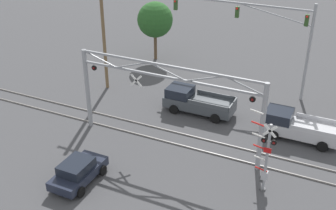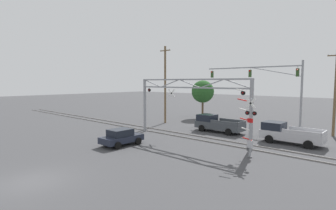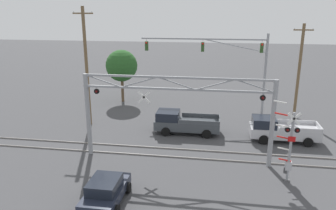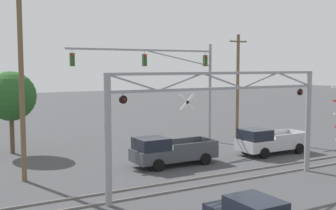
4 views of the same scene
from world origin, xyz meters
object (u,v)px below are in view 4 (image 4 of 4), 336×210
utility_pole_right (238,85)px  background_tree_beyond_span (11,96)px  traffic_signal_span (179,74)px  pickup_truck_lead (170,151)px  utility_pole_left (21,82)px  pickup_truck_following (269,141)px  crossing_gantry (222,113)px

utility_pole_right → background_tree_beyond_span: (-18.53, 2.75, -0.51)m
traffic_signal_span → pickup_truck_lead: size_ratio=2.22×
utility_pole_left → utility_pole_right: size_ratio=1.17×
traffic_signal_span → utility_pole_right: size_ratio=1.36×
pickup_truck_following → pickup_truck_lead: bearing=176.2°
traffic_signal_span → pickup_truck_lead: (-4.21, -5.85, -4.76)m
utility_pole_left → utility_pole_right: 20.02m
utility_pole_right → traffic_signal_span: bearing=-177.4°
utility_pole_right → background_tree_beyond_span: 18.74m
traffic_signal_span → pickup_truck_following: 8.80m
traffic_signal_span → utility_pole_right: utility_pole_right is taller
crossing_gantry → utility_pole_right: 15.54m
pickup_truck_following → utility_pole_left: size_ratio=0.51×
pickup_truck_following → utility_pole_right: bearing=69.4°
pickup_truck_lead → pickup_truck_following: same height
crossing_gantry → utility_pole_left: utility_pole_left is taller
background_tree_beyond_span → pickup_truck_lead: bearing=-47.8°
traffic_signal_span → utility_pole_right: bearing=2.6°
pickup_truck_following → utility_pole_left: (-16.78, 1.34, 4.52)m
utility_pole_right → crossing_gantry: bearing=-132.1°
pickup_truck_lead → utility_pole_right: size_ratio=0.61×
crossing_gantry → pickup_truck_following: 9.73m
crossing_gantry → traffic_signal_span: size_ratio=1.06×
pickup_truck_lead → utility_pole_left: 9.95m
pickup_truck_lead → background_tree_beyond_span: 12.44m
crossing_gantry → pickup_truck_lead: 6.14m
pickup_truck_following → background_tree_beyond_span: background_tree_beyond_span is taller
crossing_gantry → background_tree_beyond_span: (-8.13, 14.27, 0.29)m
pickup_truck_lead → utility_pole_right: 12.70m
crossing_gantry → pickup_truck_following: size_ratio=2.43×
crossing_gantry → background_tree_beyond_span: crossing_gantry is taller
utility_pole_left → pickup_truck_lead: bearing=-5.3°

